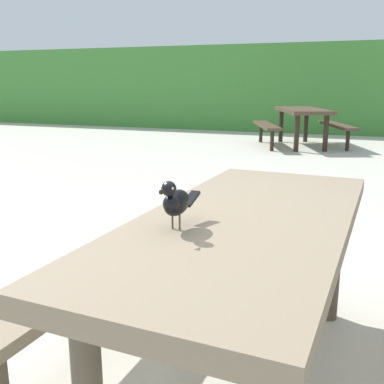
# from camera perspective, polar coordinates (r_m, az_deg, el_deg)

# --- Properties ---
(ground_plane) EXTENTS (60.00, 60.00, 0.00)m
(ground_plane) POSITION_cam_1_polar(r_m,az_deg,el_deg) (2.19, -4.63, -21.05)
(ground_plane) COLOR beige
(hedge_wall) EXTENTS (28.00, 1.91, 2.17)m
(hedge_wall) POSITION_cam_1_polar(r_m,az_deg,el_deg) (12.45, 17.48, 12.29)
(hedge_wall) COLOR #428438
(hedge_wall) RESTS_ON ground
(picnic_table_foreground) EXTENTS (1.76, 1.84, 0.74)m
(picnic_table_foreground) POSITION_cam_1_polar(r_m,az_deg,el_deg) (1.85, 6.77, -8.37)
(picnic_table_foreground) COLOR #84725B
(picnic_table_foreground) RESTS_ON ground
(bird_grackle) EXTENTS (0.08, 0.29, 0.18)m
(bird_grackle) POSITION_cam_1_polar(r_m,az_deg,el_deg) (1.58, -2.08, -1.18)
(bird_grackle) COLOR black
(bird_grackle) RESTS_ON picnic_table_foreground
(picnic_table_mid_left) EXTENTS (2.19, 2.21, 0.74)m
(picnic_table_mid_left) POSITION_cam_1_polar(r_m,az_deg,el_deg) (9.28, 13.68, 9.00)
(picnic_table_mid_left) COLOR #473828
(picnic_table_mid_left) RESTS_ON ground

